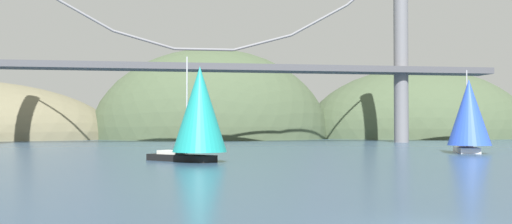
% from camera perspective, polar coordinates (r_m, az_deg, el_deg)
% --- Properties ---
extents(headland_center, '(59.58, 44.00, 45.05)m').
position_cam_1_polar(headland_center, '(154.43, -4.14, -2.48)').
color(headland_center, '#425138').
rests_on(headland_center, ground_plane).
extents(headland_right, '(61.54, 44.00, 37.03)m').
position_cam_1_polar(headland_right, '(168.53, 14.84, -2.34)').
color(headland_right, '#425138').
rests_on(headland_right, ground_plane).
extents(suspension_bridge, '(113.00, 6.00, 35.89)m').
position_cam_1_polar(suspension_bridge, '(114.78, -4.82, 4.96)').
color(suspension_bridge, slate).
rests_on(suspension_bridge, ground_plane).
extents(sailboat_blue_spinnaker, '(6.62, 9.77, 10.08)m').
position_cam_1_polar(sailboat_blue_spinnaker, '(77.58, 19.12, -0.23)').
color(sailboat_blue_spinnaker, white).
rests_on(sailboat_blue_spinnaker, ground_plane).
extents(sailboat_teal_sail, '(8.31, 8.57, 9.69)m').
position_cam_1_polar(sailboat_teal_sail, '(56.04, -5.33, 0.06)').
color(sailboat_teal_sail, black).
rests_on(sailboat_teal_sail, ground_plane).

